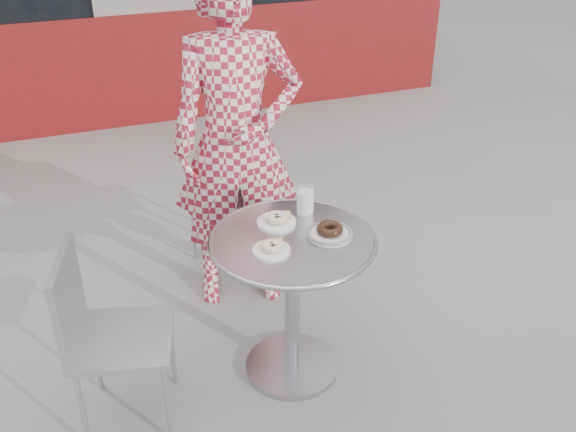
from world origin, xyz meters
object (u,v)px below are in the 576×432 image
object	(u,v)px
chair_left	(125,370)
plate_near	(272,248)
seated_person	(237,143)
bistro_table	(292,273)
milk_cup	(305,201)
chair_far	(231,229)
plate_far	(277,219)
plate_checker	(330,232)

from	to	relation	value
chair_left	plate_near	world-z (taller)	chair_left
chair_left	seated_person	size ratio (longest dim) A/B	0.46
bistro_table	chair_left	world-z (taller)	chair_left
plate_near	milk_cup	bearing A→B (deg)	45.13
bistro_table	chair_far	world-z (taller)	chair_far
seated_person	plate_far	distance (m)	0.58
bistro_table	chair_far	size ratio (longest dim) A/B	0.92
plate_checker	plate_far	bearing A→B (deg)	134.05
plate_checker	seated_person	bearing A→B (deg)	104.34
chair_left	plate_near	distance (m)	0.84
bistro_table	chair_far	xyz separation A→B (m)	(-0.01, 0.99, -0.32)
plate_far	milk_cup	size ratio (longest dim) A/B	1.34
chair_left	plate_checker	xyz separation A→B (m)	(0.94, -0.02, 0.51)
chair_far	plate_checker	distance (m)	1.16
seated_person	plate_near	distance (m)	0.79
bistro_table	chair_far	bearing A→B (deg)	90.60
plate_near	plate_checker	xyz separation A→B (m)	(0.28, 0.03, -0.00)
bistro_table	plate_checker	xyz separation A→B (m)	(0.16, -0.04, 0.20)
bistro_table	plate_far	xyz separation A→B (m)	(-0.02, 0.15, 0.20)
chair_left	plate_checker	size ratio (longest dim) A/B	4.17
milk_cup	plate_near	bearing A→B (deg)	-134.87
chair_far	plate_far	bearing A→B (deg)	78.98
plate_near	bistro_table	bearing A→B (deg)	28.37
chair_left	plate_near	size ratio (longest dim) A/B	5.28
bistro_table	chair_left	distance (m)	0.84
seated_person	milk_cup	bearing A→B (deg)	-61.48
plate_far	milk_cup	bearing A→B (deg)	16.34
plate_far	plate_near	bearing A→B (deg)	-115.52
milk_cup	bistro_table	bearing A→B (deg)	-125.50
plate_far	plate_checker	size ratio (longest dim) A/B	0.88
bistro_table	plate_far	world-z (taller)	plate_far
plate_near	plate_checker	world-z (taller)	plate_checker
plate_far	milk_cup	xyz separation A→B (m)	(0.16, 0.05, 0.04)
bistro_table	seated_person	distance (m)	0.79
chair_left	milk_cup	distance (m)	1.09
bistro_table	chair_left	xyz separation A→B (m)	(-0.78, -0.01, -0.31)
bistro_table	plate_checker	distance (m)	0.26
plate_near	plate_checker	bearing A→B (deg)	5.77
seated_person	chair_left	bearing A→B (deg)	-125.61
bistro_table	plate_far	distance (m)	0.25
seated_person	plate_checker	distance (m)	0.78
chair_far	chair_left	xyz separation A→B (m)	(-0.77, -1.00, 0.01)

